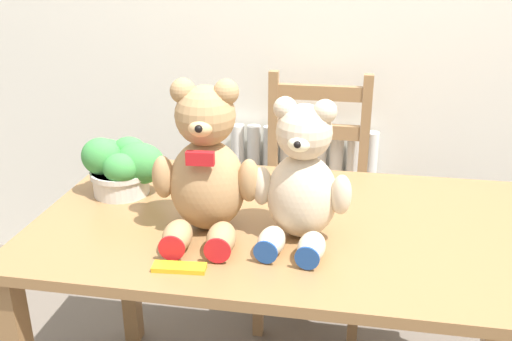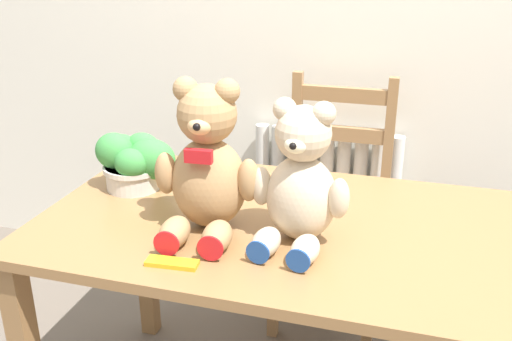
# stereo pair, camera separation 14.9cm
# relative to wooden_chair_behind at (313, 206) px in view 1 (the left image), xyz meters

# --- Properties ---
(radiator) EXTENTS (0.66, 0.10, 0.76)m
(radiator) POSITION_rel_wooden_chair_behind_xyz_m (-0.07, 0.21, -0.15)
(radiator) COLOR silver
(radiator) RESTS_ON ground_plane
(dining_table) EXTENTS (1.47, 0.82, 0.78)m
(dining_table) POSITION_rel_wooden_chair_behind_xyz_m (-0.00, -0.71, 0.18)
(dining_table) COLOR olive
(dining_table) RESTS_ON ground_plane
(wooden_chair_behind) EXTENTS (0.42, 0.40, 1.02)m
(wooden_chair_behind) POSITION_rel_wooden_chair_behind_xyz_m (0.00, 0.00, 0.00)
(wooden_chair_behind) COLOR #997047
(wooden_chair_behind) RESTS_ON ground_plane
(teddy_bear_left) EXTENTS (0.29, 0.30, 0.42)m
(teddy_bear_left) POSITION_rel_wooden_chair_behind_xyz_m (-0.23, -0.80, 0.46)
(teddy_bear_left) COLOR tan
(teddy_bear_left) RESTS_ON dining_table
(teddy_bear_right) EXTENTS (0.27, 0.27, 0.38)m
(teddy_bear_right) POSITION_rel_wooden_chair_behind_xyz_m (0.02, -0.80, 0.45)
(teddy_bear_right) COLOR beige
(teddy_bear_right) RESTS_ON dining_table
(potted_plant) EXTENTS (0.25, 0.19, 0.19)m
(potted_plant) POSITION_rel_wooden_chair_behind_xyz_m (-0.55, -0.61, 0.38)
(potted_plant) COLOR beige
(potted_plant) RESTS_ON dining_table
(chocolate_bar) EXTENTS (0.13, 0.05, 0.01)m
(chocolate_bar) POSITION_rel_wooden_chair_behind_xyz_m (-0.25, -1.02, 0.29)
(chocolate_bar) COLOR gold
(chocolate_bar) RESTS_ON dining_table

